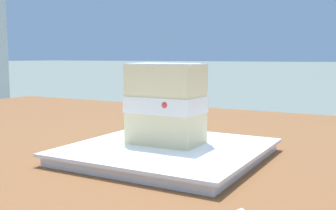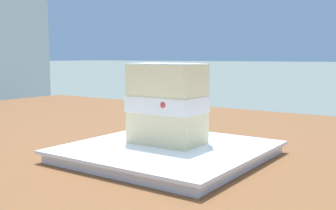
# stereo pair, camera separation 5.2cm
# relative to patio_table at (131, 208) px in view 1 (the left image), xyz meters

# --- Properties ---
(patio_table) EXTENTS (1.47, 0.95, 0.76)m
(patio_table) POSITION_rel_patio_table_xyz_m (0.00, 0.00, 0.00)
(patio_table) COLOR brown
(patio_table) RESTS_ON ground
(dessert_plate) EXTENTS (0.23, 0.23, 0.02)m
(dessert_plate) POSITION_rel_patio_table_xyz_m (0.09, -0.04, 0.10)
(dessert_plate) COLOR white
(dessert_plate) RESTS_ON patio_table
(cake_slice) EXTENTS (0.09, 0.07, 0.11)m
(cake_slice) POSITION_rel_patio_table_xyz_m (0.08, -0.03, 0.17)
(cake_slice) COLOR beige
(cake_slice) RESTS_ON dessert_plate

